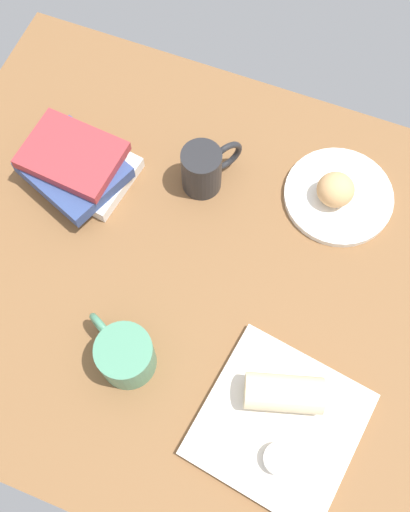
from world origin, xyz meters
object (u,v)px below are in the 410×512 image
at_px(sauce_cup, 279,459).
at_px(breakfast_wrap, 284,393).
at_px(coffee_mug, 204,168).
at_px(scone_pastry, 336,190).
at_px(square_plate, 279,424).
at_px(second_mug, 125,354).
at_px(round_plate, 338,196).
at_px(book_stack, 78,166).

xyz_separation_m(sauce_cup, breakfast_wrap, (-0.03, 0.10, 0.02)).
xyz_separation_m(breakfast_wrap, coffee_mug, (-0.27, 0.34, 0.01)).
relative_size(scone_pastry, sauce_cup, 1.40).
bearing_deg(sauce_cup, square_plate, 105.03).
bearing_deg(second_mug, sauce_cup, -11.88).
xyz_separation_m(round_plate, sauce_cup, (0.04, -0.50, 0.02)).
relative_size(book_stack, second_mug, 1.62).
bearing_deg(breakfast_wrap, square_plate, -1.92).
relative_size(scone_pastry, book_stack, 0.32).
relative_size(round_plate, square_plate, 0.84).
height_order(scone_pastry, coffee_mug, coffee_mug).
height_order(sauce_cup, breakfast_wrap, breakfast_wrap).
distance_m(sauce_cup, second_mug, 0.30).
relative_size(scone_pastry, coffee_mug, 0.61).
distance_m(breakfast_wrap, book_stack, 0.57).
distance_m(square_plate, second_mug, 0.28).
height_order(sauce_cup, second_mug, second_mug).
distance_m(book_stack, second_mug, 0.38).
height_order(round_plate, breakfast_wrap, breakfast_wrap).
distance_m(round_plate, sauce_cup, 0.50).
xyz_separation_m(breakfast_wrap, second_mug, (-0.27, -0.04, 0.00)).
bearing_deg(square_plate, round_plate, 93.86).
height_order(sauce_cup, coffee_mug, coffee_mug).
bearing_deg(round_plate, book_stack, -164.05).
height_order(round_plate, sauce_cup, sauce_cup).
distance_m(sauce_cup, coffee_mug, 0.53).
distance_m(scone_pastry, second_mug, 0.49).
height_order(scone_pastry, sauce_cup, scone_pastry).
distance_m(scone_pastry, square_plate, 0.44).
bearing_deg(coffee_mug, book_stack, -161.44).
xyz_separation_m(round_plate, scone_pastry, (-0.01, -0.01, 0.04)).
bearing_deg(round_plate, scone_pastry, -130.94).
bearing_deg(scone_pastry, sauce_cup, -83.61).
height_order(scone_pastry, breakfast_wrap, scone_pastry).
distance_m(coffee_mug, second_mug, 0.38).
bearing_deg(scone_pastry, round_plate, 49.06).
bearing_deg(scone_pastry, book_stack, -165.04).
relative_size(sauce_cup, second_mug, 0.37).
xyz_separation_m(book_stack, coffee_mug, (0.23, 0.08, 0.01)).
distance_m(book_stack, coffee_mug, 0.24).
relative_size(square_plate, sauce_cup, 4.96).
bearing_deg(breakfast_wrap, scone_pastry, 167.23).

